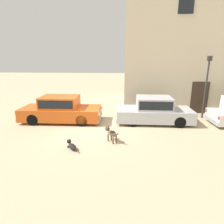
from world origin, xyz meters
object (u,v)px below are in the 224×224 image
Objects in this scene: stray_dog_tan at (111,133)px; street_lamp at (207,79)px; parked_sedan_second at (154,110)px; stray_dog_spotted at (72,146)px; parked_sedan_nearest at (61,109)px.

street_lamp is (5.33, 3.88, 1.95)m from stray_dog_tan.
stray_dog_tan is (-2.22, -2.77, -0.31)m from parked_sedan_second.
parked_sedan_second reaches higher than stray_dog_spotted.
parked_sedan_nearest reaches higher than stray_dog_tan.
stray_dog_spotted is 0.99× the size of stray_dog_tan.
stray_dog_spotted is 8.62m from street_lamp.
stray_dog_tan reaches higher than stray_dog_spotted.
street_lamp reaches higher than stray_dog_spotted.
stray_dog_spotted is at bearing -136.09° from parked_sedan_second.
parked_sedan_nearest is 5.31m from parked_sedan_second.
parked_sedan_nearest is 8.67m from street_lamp.
stray_dog_tan is 6.88m from street_lamp.
parked_sedan_nearest is 1.27× the size of street_lamp.
street_lamp is at bearing 19.81° from parked_sedan_second.
stray_dog_tan is at bearing -99.85° from stray_dog_spotted.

